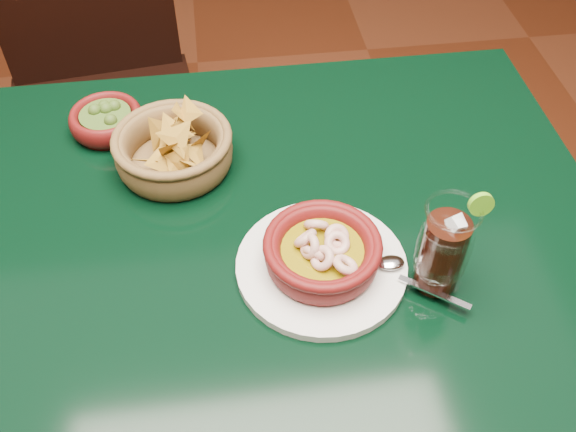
{
  "coord_description": "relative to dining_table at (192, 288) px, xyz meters",
  "views": [
    {
      "loc": [
        0.07,
        -0.57,
        1.42
      ],
      "look_at": [
        0.14,
        -0.02,
        0.81
      ],
      "focal_mm": 40.0,
      "sensor_mm": 36.0,
      "label": 1
    }
  ],
  "objects": [
    {
      "name": "dining_table",
      "position": [
        0.0,
        0.0,
        0.0
      ],
      "size": [
        1.2,
        0.8,
        0.75
      ],
      "color": "black",
      "rests_on": "ground"
    },
    {
      "name": "dining_chair",
      "position": [
        -0.21,
        0.71,
        -0.14
      ],
      "size": [
        0.48,
        0.48,
        0.93
      ],
      "color": "black",
      "rests_on": "ground"
    },
    {
      "name": "shrimp_plate",
      "position": [
        0.18,
        -0.07,
        0.13
      ],
      "size": [
        0.28,
        0.22,
        0.07
      ],
      "color": "silver",
      "rests_on": "dining_table"
    },
    {
      "name": "chip_basket",
      "position": [
        -0.01,
        0.16,
        0.13
      ],
      "size": [
        0.21,
        0.21,
        0.12
      ],
      "color": "brown",
      "rests_on": "dining_table"
    },
    {
      "name": "guacamole_ramekin",
      "position": [
        -0.11,
        0.26,
        0.12
      ],
      "size": [
        0.13,
        0.13,
        0.05
      ],
      "color": "#4F0C0C",
      "rests_on": "dining_table"
    },
    {
      "name": "cola_drink",
      "position": [
        0.32,
        -0.11,
        0.17
      ],
      "size": [
        0.14,
        0.14,
        0.16
      ],
      "color": "white",
      "rests_on": "dining_table"
    }
  ]
}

